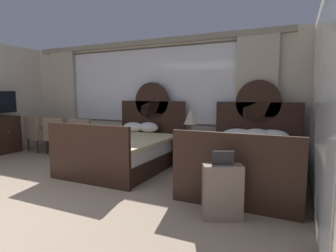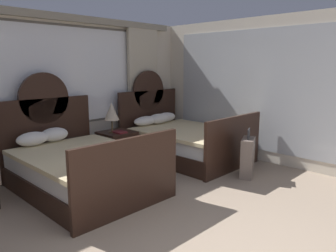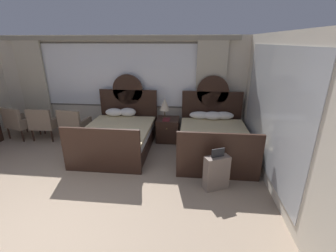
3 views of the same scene
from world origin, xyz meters
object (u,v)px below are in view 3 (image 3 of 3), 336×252
book_on_nightstand (166,120)px  suitcase_on_floor (216,172)px  armchair_by_window_centre (44,123)px  bed_near_window (119,135)px  bed_near_mirror (213,139)px  armchair_by_window_right (19,122)px  nightstand_between_beds (168,129)px  armchair_by_window_left (74,124)px  table_lamp_on_nightstand (165,104)px

book_on_nightstand → suitcase_on_floor: bearing=-60.4°
armchair_by_window_centre → suitcase_on_floor: size_ratio=1.12×
bed_near_window → suitcase_on_floor: (2.26, -1.45, -0.03)m
bed_near_mirror → armchair_by_window_right: bed_near_mirror is taller
bed_near_window → nightstand_between_beds: (1.16, 0.65, -0.05)m
armchair_by_window_left → armchair_by_window_centre: same height
book_on_nightstand → suitcase_on_floor: 2.30m
bed_near_window → book_on_nightstand: size_ratio=8.57×
nightstand_between_beds → suitcase_on_floor: bearing=-62.4°
nightstand_between_beds → table_lamp_on_nightstand: table_lamp_on_nightstand is taller
nightstand_between_beds → suitcase_on_floor: 2.37m
bed_near_mirror → armchair_by_window_left: (-3.65, 0.37, 0.12)m
book_on_nightstand → armchair_by_window_left: 2.48m
book_on_nightstand → armchair_by_window_left: armchair_by_window_left is taller
armchair_by_window_centre → table_lamp_on_nightstand: bearing=5.0°
armchair_by_window_right → nightstand_between_beds: bearing=3.7°
bed_near_mirror → book_on_nightstand: size_ratio=8.57×
armchair_by_window_centre → suitcase_on_floor: bearing=-22.4°
armchair_by_window_right → table_lamp_on_nightstand: bearing=4.0°
table_lamp_on_nightstand → armchair_by_window_right: 4.02m
bed_near_window → bed_near_mirror: size_ratio=1.00×
nightstand_between_beds → bed_near_mirror: bearing=-28.8°
nightstand_between_beds → armchair_by_window_right: 4.08m
nightstand_between_beds → book_on_nightstand: size_ratio=2.36×
table_lamp_on_nightstand → book_on_nightstand: size_ratio=2.12×
bed_near_mirror → suitcase_on_floor: bed_near_mirror is taller
armchair_by_window_left → armchair_by_window_right: 1.57m
bed_near_mirror → table_lamp_on_nightstand: bearing=152.2°
bed_near_mirror → suitcase_on_floor: (-0.06, -1.46, -0.03)m
book_on_nightstand → armchair_by_window_left: bearing=-176.6°
bed_near_window → armchair_by_window_left: bearing=164.0°
armchair_by_window_centre → armchair_by_window_left: bearing=0.0°
nightstand_between_beds → armchair_by_window_right: armchair_by_window_right is taller
nightstand_between_beds → suitcase_on_floor: (1.10, -2.10, 0.02)m
bed_near_window → armchair_by_window_left: size_ratio=2.49×
table_lamp_on_nightstand → suitcase_on_floor: size_ratio=0.69×
nightstand_between_beds → armchair_by_window_left: (-2.50, -0.26, 0.17)m
bed_near_window → table_lamp_on_nightstand: (1.07, 0.66, 0.64)m
suitcase_on_floor → nightstand_between_beds: bearing=117.6°
nightstand_between_beds → armchair_by_window_left: bearing=-174.0°
bed_near_window → bed_near_mirror: 2.31m
nightstand_between_beds → book_on_nightstand: 0.34m
bed_near_mirror → armchair_by_window_centre: bearing=175.3°
armchair_by_window_left → armchair_by_window_centre: (-0.84, -0.00, 0.00)m
armchair_by_window_left → book_on_nightstand: bearing=3.4°
nightstand_between_beds → table_lamp_on_nightstand: (-0.09, 0.02, 0.69)m
suitcase_on_floor → bed_near_window: bearing=147.3°
book_on_nightstand → armchair_by_window_left: (-2.47, -0.15, -0.15)m
armchair_by_window_left → suitcase_on_floor: 4.04m
bed_near_mirror → nightstand_between_beds: bearing=151.2°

